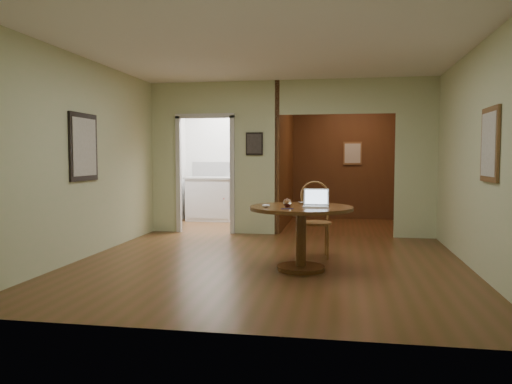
% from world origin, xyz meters
% --- Properties ---
extents(floor, '(5.00, 5.00, 0.00)m').
position_xyz_m(floor, '(0.00, 0.00, 0.00)').
color(floor, '#4E3316').
rests_on(floor, ground).
extents(room_shell, '(5.20, 7.50, 5.00)m').
position_xyz_m(room_shell, '(-0.47, 3.10, 1.29)').
color(room_shell, white).
rests_on(room_shell, ground).
extents(dining_table, '(1.24, 1.24, 0.78)m').
position_xyz_m(dining_table, '(0.45, -0.22, 0.57)').
color(dining_table, brown).
rests_on(dining_table, ground).
extents(chair, '(0.49, 0.49, 1.04)m').
position_xyz_m(chair, '(0.57, 0.66, 0.58)').
color(chair, brown).
rests_on(chair, ground).
extents(open_laptop, '(0.31, 0.27, 0.21)m').
position_xyz_m(open_laptop, '(0.62, -0.24, 0.83)').
color(open_laptop, white).
rests_on(open_laptop, dining_table).
extents(closed_laptop, '(0.40, 0.32, 0.03)m').
position_xyz_m(closed_laptop, '(0.58, 0.08, 0.79)').
color(closed_laptop, silver).
rests_on(closed_laptop, dining_table).
extents(mouse, '(0.10, 0.05, 0.04)m').
position_xyz_m(mouse, '(0.05, -0.42, 0.80)').
color(mouse, white).
rests_on(mouse, dining_table).
extents(wine_glass, '(0.10, 0.10, 0.11)m').
position_xyz_m(wine_glass, '(0.29, -0.35, 0.83)').
color(wine_glass, white).
rests_on(wine_glass, dining_table).
extents(pen, '(0.14, 0.04, 0.01)m').
position_xyz_m(pen, '(0.32, -0.57, 0.78)').
color(pen, '#0B1053').
rests_on(pen, dining_table).
extents(kitchen_cabinet, '(2.06, 0.60, 0.94)m').
position_xyz_m(kitchen_cabinet, '(-1.35, 4.20, 0.47)').
color(kitchen_cabinet, silver).
rests_on(kitchen_cabinet, ground).
extents(grocery_bag, '(0.36, 0.34, 0.29)m').
position_xyz_m(grocery_bag, '(-0.84, 4.20, 1.08)').
color(grocery_bag, beige).
rests_on(grocery_bag, kitchen_cabinet).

